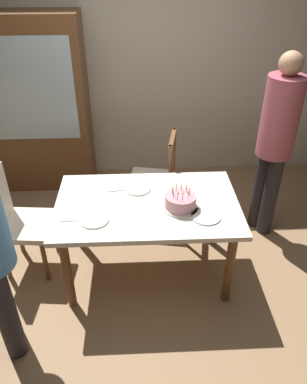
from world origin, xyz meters
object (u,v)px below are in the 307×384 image
birthday_cake (181,202)px  chair_upholstered (14,217)px  person_guest (276,139)px  plate_near_celebrant (94,219)px  chair_spindle_back (154,181)px  china_cabinet (37,107)px  plate_far_side (138,188)px  dining_table (147,213)px  plate_near_guest (206,216)px

birthday_cake → chair_upholstered: bearing=171.4°
birthday_cake → chair_upholstered: chair_upholstered is taller
person_guest → chair_upholstered: bearing=-169.4°
birthday_cake → plate_near_celebrant: birthday_cake is taller
chair_spindle_back → china_cabinet: 1.55m
birthday_cake → chair_spindle_back: 0.92m
plate_near_celebrant → chair_spindle_back: bearing=63.1°
plate_near_celebrant → plate_far_side: bearing=51.3°
birthday_cake → chair_upholstered: size_ratio=0.29×
dining_table → person_guest: (1.16, 0.55, 0.36)m
plate_far_side → plate_near_celebrant: bearing=-128.7°
plate_near_celebrant → person_guest: 1.75m
plate_near_guest → chair_upholstered: chair_upholstered is taller
dining_table → chair_upholstered: bearing=173.3°
plate_near_celebrant → plate_far_side: same height
birthday_cake → plate_near_guest: (0.18, -0.13, -0.05)m
plate_near_celebrant → plate_near_guest: same height
person_guest → chair_spindle_back: bearing=168.9°
plate_near_guest → dining_table: bearing=154.9°
dining_table → plate_far_side: plate_far_side is taller
plate_near_celebrant → chair_upholstered: (-0.71, 0.33, -0.21)m
plate_near_celebrant → plate_far_side: 0.52m
birthday_cake → person_guest: size_ratio=0.16×
plate_far_side → chair_upholstered: bearing=-176.0°
dining_table → plate_near_celebrant: (-0.40, -0.20, 0.10)m
birthday_cake → chair_upholstered: (-1.36, 0.21, -0.26)m
chair_upholstered → person_guest: (2.27, 0.42, 0.47)m
plate_near_celebrant → plate_far_side: (0.32, 0.40, 0.00)m
plate_near_celebrant → plate_near_guest: 0.83m
plate_far_side → plate_near_guest: 0.65m
plate_far_side → plate_near_guest: size_ratio=1.00×
plate_far_side → chair_spindle_back: (0.17, 0.56, -0.28)m
plate_far_side → chair_upholstered: chair_upholstered is taller
plate_near_celebrant → chair_spindle_back: chair_spindle_back is taller
plate_far_side → chair_spindle_back: bearing=73.5°
dining_table → plate_far_side: size_ratio=6.54×
dining_table → chair_spindle_back: (0.09, 0.76, -0.18)m
birthday_cake → china_cabinet: (-1.40, 1.63, 0.16)m
plate_near_guest → china_cabinet: size_ratio=0.12×
plate_far_side → chair_upholstered: size_ratio=0.23×
chair_upholstered → birthday_cake: bearing=-8.6°
chair_upholstered → person_guest: person_guest is taller
chair_upholstered → plate_near_guest: bearing=-12.1°
dining_table → china_cabinet: 1.96m
dining_table → birthday_cake: size_ratio=5.14×
plate_near_celebrant → chair_spindle_back: size_ratio=0.23×
person_guest → china_cabinet: size_ratio=0.92×
plate_near_celebrant → plate_near_guest: bearing=0.0°
plate_near_celebrant → person_guest: (1.55, 0.76, 0.26)m
plate_far_side → person_guest: (1.23, 0.35, 0.26)m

